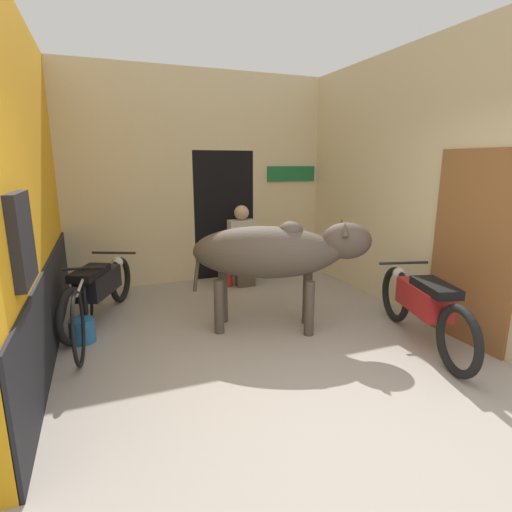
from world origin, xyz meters
The scene contains 11 objects.
ground_plane centered at (0.00, 0.00, 0.00)m, with size 30.00×30.00×0.00m, color #9E9389.
wall_left_shopfront centered at (-2.15, 2.01, 1.58)m, with size 0.25×4.05×3.27m.
wall_back_with_doorway centered at (0.14, 4.31, 1.41)m, with size 4.13×0.93×3.27m.
wall_right_with_door centered at (2.15, 1.97, 1.61)m, with size 0.22×4.05×3.27m.
cow centered at (0.28, 1.76, 0.91)m, with size 2.01×1.26×1.29m.
motorcycle_near centered at (1.56, 0.83, 0.44)m, with size 0.73×1.91×0.78m.
motorcycle_far centered at (-1.61, 2.77, 0.42)m, with size 0.91×1.83×0.74m.
bicycle centered at (-1.76, 2.14, 0.37)m, with size 0.44×1.70×0.74m.
shopkeeper_seated centered at (0.51, 3.53, 0.66)m, with size 0.41×0.34×1.25m.
plastic_stool centered at (0.23, 3.54, 0.23)m, with size 0.30×0.30×0.43m.
bucket centered at (-1.80, 2.16, 0.13)m, with size 0.26×0.26×0.26m.
Camera 1 is at (-1.50, -2.22, 1.89)m, focal length 28.00 mm.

